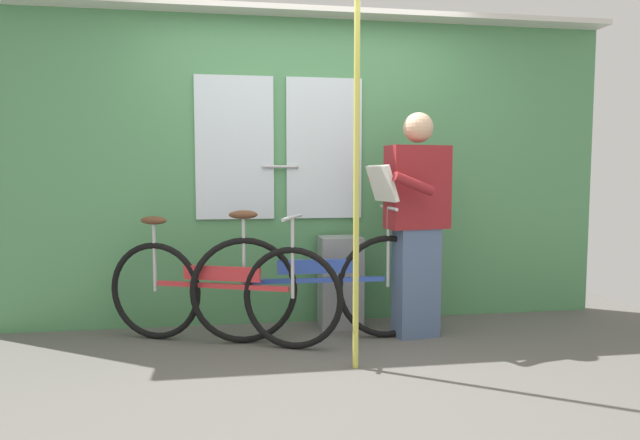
# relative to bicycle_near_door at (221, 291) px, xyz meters

# --- Properties ---
(ground_plane) EXTENTS (5.95, 4.30, 0.04)m
(ground_plane) POSITION_rel_bicycle_near_door_xyz_m (0.66, -0.81, -0.39)
(ground_plane) COLOR #56544F
(train_door_wall) EXTENTS (4.95, 0.28, 2.43)m
(train_door_wall) POSITION_rel_bicycle_near_door_xyz_m (0.65, 0.53, 0.89)
(train_door_wall) COLOR #4C8C56
(train_door_wall) RESTS_ON ground_plane
(bicycle_near_door) EXTENTS (1.62, 0.74, 0.91)m
(bicycle_near_door) POSITION_rel_bicycle_near_door_xyz_m (0.00, 0.00, 0.00)
(bicycle_near_door) COLOR black
(bicycle_near_door) RESTS_ON ground_plane
(bicycle_leaning_behind) EXTENTS (1.78, 0.44, 0.96)m
(bicycle_leaning_behind) POSITION_rel_bicycle_near_door_xyz_m (0.67, -0.02, 0.02)
(bicycle_leaning_behind) COLOR black
(bicycle_leaning_behind) RESTS_ON ground_plane
(passenger_reading_newspaper) EXTENTS (0.60, 0.52, 1.63)m
(passenger_reading_newspaper) POSITION_rel_bicycle_near_door_xyz_m (1.40, -0.03, 0.48)
(passenger_reading_newspaper) COLOR slate
(passenger_reading_newspaper) RESTS_ON ground_plane
(trash_bin_by_wall) EXTENTS (0.32, 0.28, 0.70)m
(trash_bin_by_wall) POSITION_rel_bicycle_near_door_xyz_m (0.91, 0.32, -0.02)
(trash_bin_by_wall) COLOR gray
(trash_bin_by_wall) RESTS_ON ground_plane
(handrail_pole) EXTENTS (0.04, 0.04, 2.39)m
(handrail_pole) POSITION_rel_bicycle_near_door_xyz_m (0.82, -0.62, 0.82)
(handrail_pole) COLOR #C6C14C
(handrail_pole) RESTS_ON ground_plane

